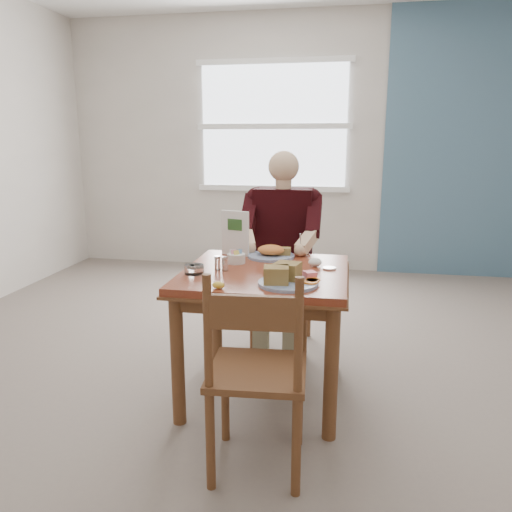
% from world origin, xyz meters
% --- Properties ---
extents(floor, '(6.00, 6.00, 0.00)m').
position_xyz_m(floor, '(0.00, 0.00, 0.00)').
color(floor, slate).
rests_on(floor, ground).
extents(wall_back, '(5.50, 0.00, 5.50)m').
position_xyz_m(wall_back, '(0.00, 3.00, 1.40)').
color(wall_back, beige).
rests_on(wall_back, ground).
extents(accent_panel, '(1.60, 0.02, 2.80)m').
position_xyz_m(accent_panel, '(1.60, 2.98, 1.40)').
color(accent_panel, '#466982').
rests_on(accent_panel, ground).
extents(lemon_wedge, '(0.07, 0.06, 0.03)m').
position_xyz_m(lemon_wedge, '(-0.17, -0.39, 0.77)').
color(lemon_wedge, gold).
rests_on(lemon_wedge, table).
extents(napkin, '(0.09, 0.08, 0.05)m').
position_xyz_m(napkin, '(0.27, 0.13, 0.77)').
color(napkin, white).
rests_on(napkin, table).
extents(metal_dish, '(0.08, 0.08, 0.01)m').
position_xyz_m(metal_dish, '(0.35, 0.09, 0.75)').
color(metal_dish, silver).
rests_on(metal_dish, table).
extents(window, '(1.72, 0.04, 1.42)m').
position_xyz_m(window, '(-0.40, 2.97, 1.60)').
color(window, white).
rests_on(window, wall_back).
extents(table, '(0.92, 0.92, 0.75)m').
position_xyz_m(table, '(0.00, 0.00, 0.64)').
color(table, brown).
rests_on(table, ground).
extents(chair_far, '(0.42, 0.42, 0.95)m').
position_xyz_m(chair_far, '(0.00, 0.80, 0.48)').
color(chair_far, brown).
rests_on(chair_far, ground).
extents(chair_near, '(0.45, 0.45, 0.95)m').
position_xyz_m(chair_near, '(0.08, -0.71, 0.48)').
color(chair_near, brown).
rests_on(chair_near, ground).
extents(diner, '(0.53, 0.56, 1.39)m').
position_xyz_m(diner, '(0.00, 0.71, 0.81)').
color(diner, gray).
rests_on(diner, chair_far).
extents(near_plate, '(0.32, 0.30, 0.10)m').
position_xyz_m(near_plate, '(0.15, -0.26, 0.79)').
color(near_plate, white).
rests_on(near_plate, table).
extents(far_plate, '(0.30, 0.30, 0.08)m').
position_xyz_m(far_plate, '(-0.01, 0.31, 0.78)').
color(far_plate, white).
rests_on(far_plate, table).
extents(caddy, '(0.14, 0.14, 0.08)m').
position_xyz_m(caddy, '(-0.19, 0.13, 0.78)').
color(caddy, white).
rests_on(caddy, table).
extents(shakers, '(0.09, 0.05, 0.08)m').
position_xyz_m(shakers, '(-0.24, -0.05, 0.79)').
color(shakers, white).
rests_on(shakers, table).
extents(creamer, '(0.12, 0.12, 0.05)m').
position_xyz_m(creamer, '(-0.36, -0.15, 0.78)').
color(creamer, white).
rests_on(creamer, table).
extents(menu, '(0.19, 0.07, 0.28)m').
position_xyz_m(menu, '(-0.24, 0.33, 0.89)').
color(menu, white).
rests_on(menu, table).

